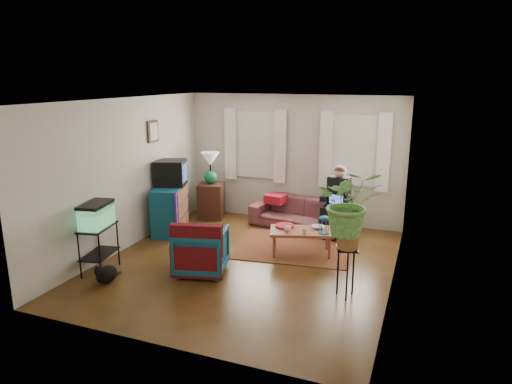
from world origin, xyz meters
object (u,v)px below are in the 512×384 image
at_px(aquarium_stand, 99,249).
at_px(plant_stand, 346,273).
at_px(side_table, 211,201).
at_px(dresser, 170,209).
at_px(coffee_table, 301,242).
at_px(sofa, 301,209).
at_px(armchair, 201,249).

distance_m(aquarium_stand, plant_stand, 3.73).
relative_size(side_table, dresser, 0.74).
bearing_deg(plant_stand, coffee_table, 127.49).
xyz_separation_m(sofa, coffee_table, (0.37, -1.34, -0.18)).
bearing_deg(sofa, armchair, -98.17).
relative_size(sofa, aquarium_stand, 2.75).
distance_m(sofa, plant_stand, 2.96).
height_order(aquarium_stand, plant_stand, aquarium_stand).
distance_m(side_table, armchair, 2.81).
height_order(dresser, armchair, dresser).
relative_size(side_table, aquarium_stand, 1.02).
xyz_separation_m(aquarium_stand, coffee_table, (2.70, 1.81, -0.15)).
height_order(aquarium_stand, armchair, armchair).
relative_size(aquarium_stand, plant_stand, 1.03).
distance_m(armchair, plant_stand, 2.22).
bearing_deg(aquarium_stand, plant_stand, -3.14).
bearing_deg(coffee_table, aquarium_stand, -163.63).
height_order(sofa, aquarium_stand, sofa).
distance_m(dresser, armchair, 2.08).
bearing_deg(dresser, plant_stand, -40.40).
xyz_separation_m(side_table, aquarium_stand, (-0.35, -3.13, -0.01)).
bearing_deg(side_table, plant_stand, -37.99).
bearing_deg(side_table, sofa, 0.60).
bearing_deg(coffee_table, sofa, 88.04).
bearing_deg(dresser, aquarium_stand, -108.43).
bearing_deg(sofa, plant_stand, -52.50).
xyz_separation_m(armchair, plant_stand, (2.22, -0.03, -0.03)).
height_order(aquarium_stand, coffee_table, aquarium_stand).
relative_size(aquarium_stand, coffee_table, 0.70).
relative_size(coffee_table, plant_stand, 1.46).
relative_size(sofa, side_table, 2.70).
bearing_deg(dresser, armchair, -63.50).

